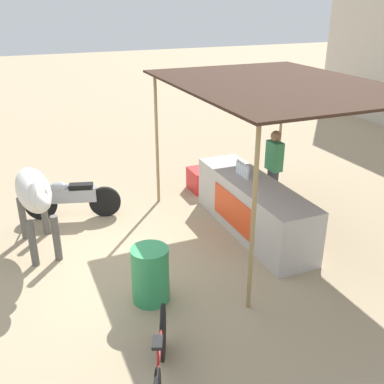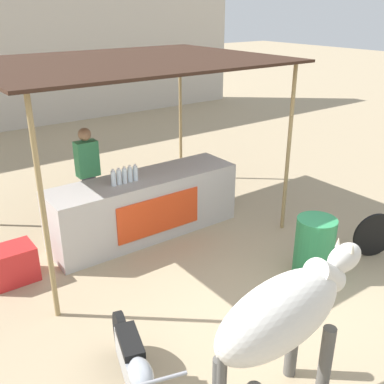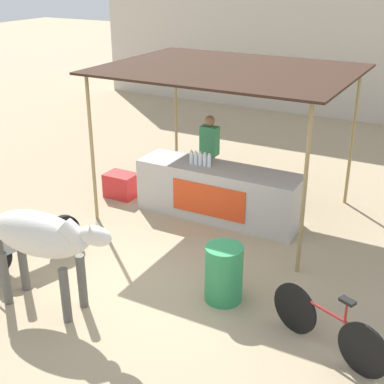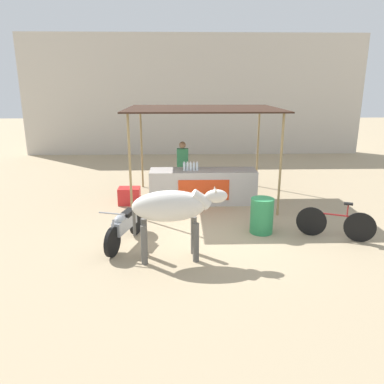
{
  "view_description": "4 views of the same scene",
  "coord_description": "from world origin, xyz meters",
  "px_view_note": "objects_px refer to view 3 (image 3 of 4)",
  "views": [
    {
      "loc": [
        6.23,
        -1.61,
        3.91
      ],
      "look_at": [
        -0.28,
        1.14,
        0.84
      ],
      "focal_mm": 42.0,
      "sensor_mm": 36.0,
      "label": 1
    },
    {
      "loc": [
        -3.16,
        -3.34,
        3.38
      ],
      "look_at": [
        0.22,
        1.26,
        0.98
      ],
      "focal_mm": 42.0,
      "sensor_mm": 36.0,
      "label": 2
    },
    {
      "loc": [
        3.82,
        -5.79,
        4.29
      ],
      "look_at": [
        0.2,
        0.84,
        1.04
      ],
      "focal_mm": 50.0,
      "sensor_mm": 36.0,
      "label": 3
    },
    {
      "loc": [
        -0.61,
        -8.09,
        3.29
      ],
      "look_at": [
        -0.35,
        0.69,
        0.75
      ],
      "focal_mm": 35.0,
      "sensor_mm": 36.0,
      "label": 4
    }
  ],
  "objects_px": {
    "cooler_box": "(121,185)",
    "bicycle_leaning": "(328,327)",
    "stall_counter": "(218,192)",
    "vendor_behind_counter": "(209,156)",
    "motorcycle_parked": "(27,239)",
    "water_barrel": "(224,273)",
    "cow": "(42,238)"
  },
  "relations": [
    {
      "from": "cooler_box",
      "to": "bicycle_leaning",
      "type": "bearing_deg",
      "value": -28.29
    },
    {
      "from": "stall_counter",
      "to": "cooler_box",
      "type": "bearing_deg",
      "value": -177.34
    },
    {
      "from": "vendor_behind_counter",
      "to": "motorcycle_parked",
      "type": "relative_size",
      "value": 0.94
    },
    {
      "from": "stall_counter",
      "to": "vendor_behind_counter",
      "type": "xyz_separation_m",
      "value": [
        -0.57,
        0.75,
        0.37
      ]
    },
    {
      "from": "vendor_behind_counter",
      "to": "water_barrel",
      "type": "xyz_separation_m",
      "value": [
        1.79,
        -3.07,
        -0.44
      ]
    },
    {
      "from": "bicycle_leaning",
      "to": "vendor_behind_counter",
      "type": "bearing_deg",
      "value": 133.91
    },
    {
      "from": "cooler_box",
      "to": "cow",
      "type": "xyz_separation_m",
      "value": [
        1.31,
        -3.49,
        0.79
      ]
    },
    {
      "from": "vendor_behind_counter",
      "to": "cow",
      "type": "xyz_separation_m",
      "value": [
        -0.21,
        -4.34,
        0.18
      ]
    },
    {
      "from": "vendor_behind_counter",
      "to": "cooler_box",
      "type": "distance_m",
      "value": 1.84
    },
    {
      "from": "stall_counter",
      "to": "motorcycle_parked",
      "type": "relative_size",
      "value": 1.71
    },
    {
      "from": "cooler_box",
      "to": "stall_counter",
      "type": "bearing_deg",
      "value": 2.66
    },
    {
      "from": "cooler_box",
      "to": "motorcycle_parked",
      "type": "xyz_separation_m",
      "value": [
        0.27,
        -2.8,
        0.19
      ]
    },
    {
      "from": "cow",
      "to": "vendor_behind_counter",
      "type": "bearing_deg",
      "value": 87.22
    },
    {
      "from": "water_barrel",
      "to": "motorcycle_parked",
      "type": "distance_m",
      "value": 3.09
    },
    {
      "from": "cooler_box",
      "to": "cow",
      "type": "height_order",
      "value": "cow"
    },
    {
      "from": "bicycle_leaning",
      "to": "motorcycle_parked",
      "type": "bearing_deg",
      "value": -177.57
    },
    {
      "from": "motorcycle_parked",
      "to": "vendor_behind_counter",
      "type": "bearing_deg",
      "value": 71.17
    },
    {
      "from": "cow",
      "to": "bicycle_leaning",
      "type": "relative_size",
      "value": 1.19
    },
    {
      "from": "vendor_behind_counter",
      "to": "bicycle_leaning",
      "type": "bearing_deg",
      "value": -46.09
    },
    {
      "from": "cooler_box",
      "to": "bicycle_leaning",
      "type": "xyz_separation_m",
      "value": [
        4.85,
        -2.61,
        0.11
      ]
    },
    {
      "from": "water_barrel",
      "to": "cow",
      "type": "bearing_deg",
      "value": -147.5
    },
    {
      "from": "motorcycle_parked",
      "to": "cooler_box",
      "type": "bearing_deg",
      "value": 95.58
    },
    {
      "from": "cow",
      "to": "motorcycle_parked",
      "type": "bearing_deg",
      "value": 146.59
    },
    {
      "from": "stall_counter",
      "to": "bicycle_leaning",
      "type": "distance_m",
      "value": 3.87
    },
    {
      "from": "vendor_behind_counter",
      "to": "cooler_box",
      "type": "bearing_deg",
      "value": -150.78
    },
    {
      "from": "cooler_box",
      "to": "water_barrel",
      "type": "height_order",
      "value": "water_barrel"
    },
    {
      "from": "cow",
      "to": "motorcycle_parked",
      "type": "distance_m",
      "value": 1.38
    },
    {
      "from": "stall_counter",
      "to": "motorcycle_parked",
      "type": "bearing_deg",
      "value": -122.07
    },
    {
      "from": "stall_counter",
      "to": "cow",
      "type": "xyz_separation_m",
      "value": [
        -0.78,
        -3.58,
        0.55
      ]
    },
    {
      "from": "cooler_box",
      "to": "water_barrel",
      "type": "distance_m",
      "value": 3.98
    },
    {
      "from": "vendor_behind_counter",
      "to": "water_barrel",
      "type": "height_order",
      "value": "vendor_behind_counter"
    },
    {
      "from": "stall_counter",
      "to": "water_barrel",
      "type": "height_order",
      "value": "stall_counter"
    }
  ]
}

